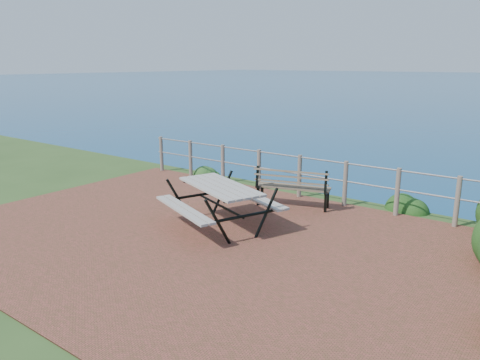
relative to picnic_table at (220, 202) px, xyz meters
name	(u,v)px	position (x,y,z in m)	size (l,w,h in m)	color
ground	(206,239)	(0.16, -0.62, -0.53)	(10.00, 7.00, 0.12)	brown
safety_railing	(300,174)	(0.16, 2.73, 0.04)	(9.40, 0.10, 1.00)	#6B5B4C
picnic_table	(220,202)	(0.00, 0.00, 0.00)	(2.12, 1.60, 0.83)	gray
park_bench	(293,181)	(0.44, 1.97, 0.07)	(1.66, 0.86, 0.91)	brown
shrub_lip_west	(209,175)	(-3.01, 3.19, -0.53)	(0.67, 0.67, 0.37)	#22481B
shrub_lip_east	(408,208)	(2.48, 3.46, -0.53)	(0.74, 0.74, 0.47)	#183F13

